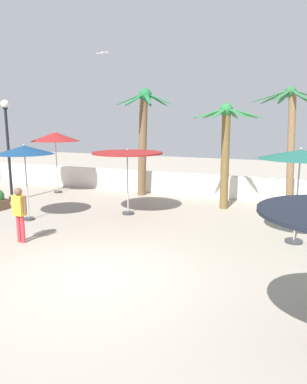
# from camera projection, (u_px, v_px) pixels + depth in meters

# --- Properties ---
(ground_plane) EXTENTS (56.00, 56.00, 0.00)m
(ground_plane) POSITION_uv_depth(u_px,v_px,m) (96.00, 278.00, 8.42)
(ground_plane) COLOR #9E9384
(boundary_wall) EXTENTS (25.20, 0.30, 1.07)m
(boundary_wall) POSITION_uv_depth(u_px,v_px,m) (205.00, 186.00, 17.35)
(boundary_wall) COLOR silver
(boundary_wall) RESTS_ON ground_plane
(patio_umbrella_0) EXTENTS (2.41, 2.41, 3.08)m
(patio_umbrella_0) POSITION_uv_depth(u_px,v_px,m) (55.00, 137.00, 17.88)
(patio_umbrella_0) COLOR #333338
(patio_umbrella_0) RESTS_ON ground_plane
(patio_umbrella_2) EXTENTS (2.39, 2.39, 2.84)m
(patio_umbrella_2) POSITION_uv_depth(u_px,v_px,m) (300.00, 156.00, 10.37)
(patio_umbrella_2) COLOR #333338
(patio_umbrella_2) RESTS_ON ground_plane
(patio_umbrella_3) EXTENTS (2.68, 2.68, 2.55)m
(patio_umbrella_3) POSITION_uv_depth(u_px,v_px,m) (127.00, 156.00, 13.74)
(patio_umbrella_3) COLOR #333338
(patio_umbrella_3) RESTS_ON ground_plane
(patio_umbrella_4) EXTENTS (2.08, 2.08, 2.78)m
(patio_umbrella_4) POSITION_uv_depth(u_px,v_px,m) (24.00, 151.00, 12.86)
(patio_umbrella_4) COLOR #333338
(patio_umbrella_4) RESTS_ON ground_plane
(palm_tree_1) EXTENTS (2.99, 3.00, 4.27)m
(palm_tree_1) POSITION_uv_depth(u_px,v_px,m) (225.00, 141.00, 14.58)
(palm_tree_1) COLOR brown
(palm_tree_1) RESTS_ON ground_plane
(palm_tree_2) EXTENTS (2.88, 2.82, 4.89)m
(palm_tree_2) POSITION_uv_depth(u_px,v_px,m) (290.00, 132.00, 14.08)
(palm_tree_2) COLOR brown
(palm_tree_2) RESTS_ON ground_plane
(palm_tree_3) EXTENTS (2.76, 2.77, 5.08)m
(palm_tree_3) POSITION_uv_depth(u_px,v_px,m) (143.00, 130.00, 17.20)
(palm_tree_3) COLOR brown
(palm_tree_3) RESTS_ON ground_plane
(lamp_post_2) EXTENTS (0.36, 0.36, 4.47)m
(lamp_post_2) POSITION_uv_depth(u_px,v_px,m) (8.00, 141.00, 15.96)
(lamp_post_2) COLOR black
(lamp_post_2) RESTS_ON ground_plane
(guest_0) EXTENTS (0.56, 0.27, 1.66)m
(guest_0) POSITION_uv_depth(u_px,v_px,m) (19.00, 210.00, 10.69)
(guest_0) COLOR #D8333F
(guest_0) RESTS_ON ground_plane
(seagull_0) EXTENTS (0.95, 0.42, 0.14)m
(seagull_0) POSITION_uv_depth(u_px,v_px,m) (104.00, 53.00, 17.56)
(seagull_0) COLOR white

